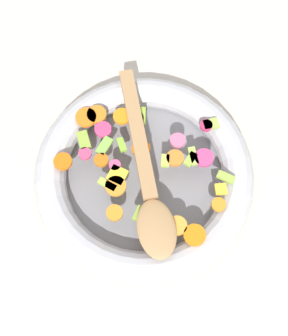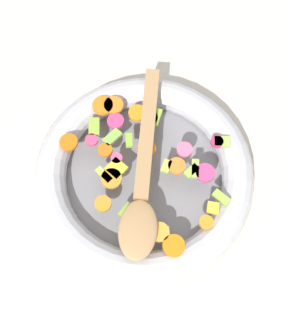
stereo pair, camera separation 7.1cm
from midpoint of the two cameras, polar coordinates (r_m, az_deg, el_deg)
ground_plane at (r=0.76m, az=2.67°, el=-1.75°), size 4.00×4.00×0.00m
skillet at (r=0.74m, az=2.74°, el=-1.15°), size 0.35×0.35×0.05m
chopped_vegetables at (r=0.71m, az=2.62°, el=0.60°), size 0.28×0.22×0.01m
wooden_spoon at (r=0.69m, az=2.75°, el=-1.79°), size 0.21×0.27×0.01m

